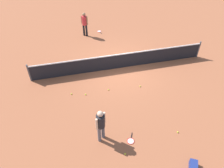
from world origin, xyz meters
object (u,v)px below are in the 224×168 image
Objects in this scene: player_near_side at (101,124)px; player_far_side at (85,22)px; tennis_racket_near_player at (131,140)px; tennis_ball_stray_right at (85,94)px; tennis_racket_far_player at (99,31)px; tennis_ball_by_net at (108,90)px; tennis_ball_midcourt at (71,94)px; tennis_ball_stray_left at (178,132)px; tennis_ball_baseline at (125,154)px; tennis_ball_near_player at (140,86)px.

player_near_side is 1.00× the size of player_far_side.
tennis_racket_near_player is 9.10× the size of tennis_ball_stray_right.
tennis_racket_far_player is 6.36m from tennis_ball_by_net.
tennis_ball_by_net is 1.22m from tennis_ball_stray_right.
tennis_ball_stray_left is at bearing -38.97° from tennis_ball_midcourt.
tennis_ball_by_net is (-0.23, 3.22, 0.02)m from tennis_racket_near_player.
tennis_ball_midcourt is 1.00× the size of tennis_ball_stray_right.
tennis_ball_baseline is 1.00× the size of tennis_ball_stray_right.
player_far_side is 25.76× the size of tennis_ball_midcourt.
tennis_ball_baseline is at bearing -117.17° from tennis_ball_near_player.
player_near_side is 2.80× the size of tennis_racket_far_player.
tennis_racket_far_player is 9.20× the size of tennis_ball_by_net.
player_far_side is at bearing 105.95° from tennis_ball_stray_left.
player_far_side is 2.80× the size of tennis_racket_far_player.
tennis_ball_stray_left is at bearing -54.91° from tennis_ball_by_net.
tennis_ball_stray_left is 1.00× the size of tennis_ball_stray_right.
tennis_racket_far_player is 6.53m from tennis_ball_near_player.
tennis_ball_stray_right is (-2.92, 0.06, 0.00)m from tennis_ball_near_player.
player_near_side is 1.58m from tennis_racket_near_player.
tennis_ball_by_net and tennis_ball_stray_left have the same top height.
tennis_ball_baseline and tennis_ball_stray_left have the same top height.
tennis_ball_baseline is 3.85m from tennis_ball_stray_right.
player_near_side is 25.76× the size of tennis_ball_stray_right.
player_far_side reaches higher than tennis_ball_midcourt.
player_near_side is at bearing -108.27° from tennis_ball_by_net.
player_near_side and player_far_side have the same top height.
tennis_ball_baseline is 2.54m from tennis_ball_stray_left.
player_near_side is 25.76× the size of tennis_ball_midcourt.
tennis_ball_near_player is (1.47, 3.09, 0.02)m from tennis_racket_near_player.
player_far_side is at bearing 90.94° from tennis_ball_baseline.
tennis_ball_midcourt is at bearing -113.16° from tennis_racket_far_player.
tennis_ball_near_player is (0.96, -6.45, 0.02)m from tennis_racket_far_player.
tennis_ball_midcourt is at bearing 175.91° from tennis_ball_near_player.
tennis_ball_near_player is at bearing -71.62° from player_far_side.
tennis_ball_by_net is at bearing 71.73° from player_near_side.
tennis_ball_stray_left is 4.79m from tennis_ball_stray_right.
tennis_racket_near_player is 9.10× the size of tennis_ball_near_player.
player_near_side is 25.76× the size of tennis_ball_near_player.
player_near_side reaches higher than tennis_ball_near_player.
tennis_ball_stray_left is (2.49, 0.48, 0.00)m from tennis_ball_baseline.
tennis_ball_near_player is 3.62m from tennis_ball_midcourt.
tennis_ball_by_net is at bearing -3.73° from tennis_ball_midcourt.
tennis_ball_stray_left is (0.62, -3.17, 0.00)m from tennis_ball_near_player.
tennis_ball_stray_left is (1.58, -9.62, 0.02)m from tennis_racket_far_player.
tennis_racket_far_player is 9.20× the size of tennis_ball_midcourt.
tennis_racket_far_player is (1.67, 9.16, -1.00)m from player_near_side.
tennis_ball_near_player reaches higher than tennis_racket_far_player.
tennis_racket_near_player is (1.17, -0.39, -1.00)m from player_near_side.
tennis_ball_stray_right is (0.70, -0.20, 0.00)m from tennis_ball_midcourt.
player_far_side is at bearing 81.67° from tennis_ball_stray_right.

